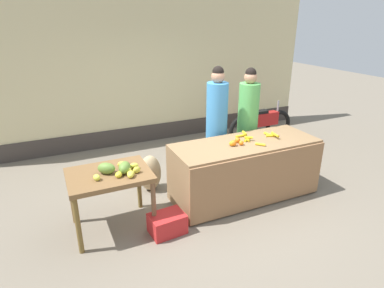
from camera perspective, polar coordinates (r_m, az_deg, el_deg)
The scene contains 12 objects.
ground_plane at distance 4.94m, azimuth 3.80°, elevation -10.12°, with size 24.00×24.00×0.00m, color #756B5B.
market_wall_back at distance 7.04m, azimuth -7.76°, elevation 13.30°, with size 7.58×0.23×3.27m.
fruit_stall_counter at distance 4.96m, azimuth 9.22°, elevation -4.48°, with size 2.19×0.85×0.88m.
side_table_wooden at distance 4.18m, azimuth -14.28°, elevation -6.23°, with size 1.00×0.76×0.80m.
banana_bunch_pile at distance 4.97m, azimuth 11.53°, elevation 1.27°, with size 0.62×0.57×0.07m.
orange_pile at distance 4.66m, azimuth 7.67°, elevation 0.30°, with size 0.22×0.18×0.09m.
mango_papaya_pile at distance 4.07m, azimuth -12.74°, elevation -4.30°, with size 0.59×0.42×0.14m.
vendor_woman_blue_shirt at distance 5.23m, azimuth 4.33°, elevation 3.31°, with size 0.34×0.34×1.90m.
vendor_woman_green_shirt at distance 5.55m, azimuth 9.74°, elevation 3.78°, with size 0.34×0.34×1.84m.
parked_motorcycle at distance 7.25m, azimuth 11.98°, elevation 3.48°, with size 1.60×0.18×0.88m.
produce_crate at distance 4.27m, azimuth -4.37°, elevation -13.76°, with size 0.44×0.32×0.26m, color red.
produce_sack at distance 5.17m, azimuth -7.35°, elevation -5.06°, with size 0.36×0.30×0.58m, color tan.
Camera 1 is at (-2.05, -3.68, 2.59)m, focal length 30.37 mm.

